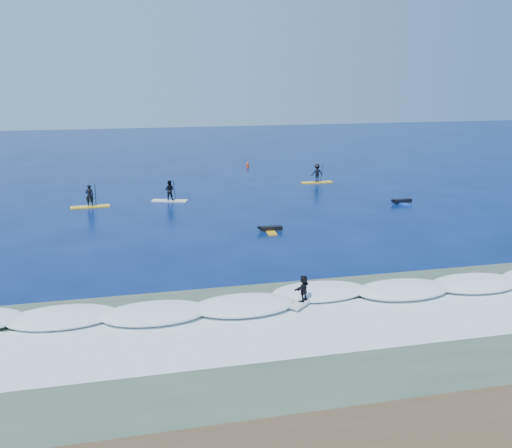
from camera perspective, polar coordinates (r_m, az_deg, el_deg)
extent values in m
plane|color=#031443|center=(36.66, -0.04, -1.75)|extent=(160.00, 160.00, 0.00)
cube|color=#3C5240|center=(24.13, 7.65, -11.07)|extent=(90.00, 13.00, 0.01)
cube|color=white|center=(27.57, 4.71, -7.58)|extent=(40.00, 6.00, 0.30)
cube|color=silver|center=(24.98, 6.84, -10.12)|extent=(34.00, 5.00, 0.02)
cube|color=yellow|center=(47.83, -16.23, 1.68)|extent=(3.09, 0.91, 0.10)
imported|color=black|center=(47.63, -16.32, 2.77)|extent=(0.66, 0.45, 1.76)
cylinder|color=black|center=(47.64, -15.76, 2.73)|extent=(0.08, 0.71, 2.05)
cube|color=black|center=(47.85, -15.68, 1.60)|extent=(0.12, 0.03, 0.31)
cube|color=white|center=(48.61, -8.62, 2.32)|extent=(3.05, 1.62, 0.10)
imported|color=black|center=(48.42, -8.66, 3.36)|extent=(0.99, 0.87, 1.71)
cylinder|color=black|center=(48.33, -8.15, 3.28)|extent=(0.25, 0.66, 1.99)
cube|color=black|center=(48.53, -8.11, 2.20)|extent=(0.12, 0.03, 0.30)
cube|color=yellow|center=(56.49, 6.10, 4.17)|extent=(3.10, 0.80, 0.10)
imported|color=black|center=(56.33, 6.12, 5.11)|extent=(1.15, 0.67, 1.78)
cylinder|color=black|center=(56.49, 6.56, 5.06)|extent=(0.05, 0.71, 2.07)
cube|color=black|center=(56.67, 6.54, 4.09)|extent=(0.12, 0.03, 0.31)
cube|color=gold|center=(38.96, 1.37, -0.67)|extent=(0.68, 2.23, 0.11)
cube|color=black|center=(38.94, 1.53, -0.40)|extent=(1.54, 0.46, 0.25)
sphere|color=black|center=(38.74, 0.28, -0.32)|extent=(0.25, 0.25, 0.25)
cube|color=blue|center=(48.75, 14.29, 2.07)|extent=(0.79, 2.36, 0.11)
cube|color=black|center=(48.76, 14.42, 2.29)|extent=(1.63, 0.54, 0.27)
sphere|color=black|center=(48.28, 13.51, 2.36)|extent=(0.27, 0.27, 0.27)
cube|color=silver|center=(26.84, 4.74, -7.76)|extent=(1.71, 1.64, 0.10)
imported|color=black|center=(26.59, 4.77, -6.42)|extent=(1.10, 1.06, 1.25)
cylinder|color=red|center=(65.24, -0.85, 5.87)|extent=(0.30, 0.30, 0.48)
cone|color=red|center=(65.18, -0.85, 6.18)|extent=(0.21, 0.21, 0.24)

